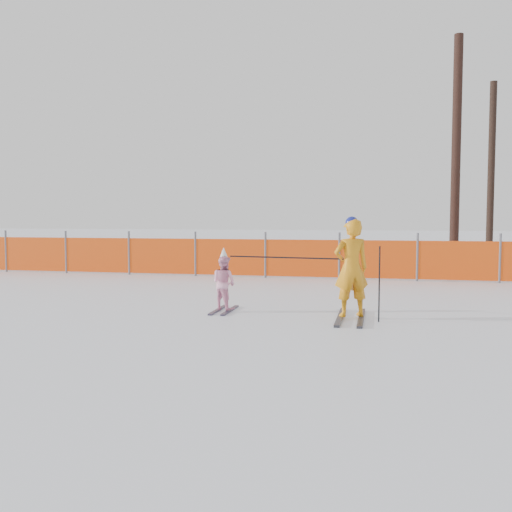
% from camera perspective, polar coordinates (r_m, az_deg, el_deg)
% --- Properties ---
extents(ground, '(120.00, 120.00, 0.00)m').
position_cam_1_polar(ground, '(9.36, -0.65, -6.33)').
color(ground, white).
rests_on(ground, ground).
extents(adult, '(0.68, 1.67, 1.68)m').
position_cam_1_polar(adult, '(9.42, 9.51, -1.23)').
color(adult, black).
rests_on(adult, ground).
extents(child, '(0.58, 1.03, 1.13)m').
position_cam_1_polar(child, '(10.09, -3.24, -2.62)').
color(child, black).
rests_on(child, ground).
extents(ski_poles, '(2.58, 0.50, 1.21)m').
position_cam_1_polar(ski_poles, '(9.47, 6.32, -1.12)').
color(ski_poles, black).
rests_on(ski_poles, ground).
extents(safety_fence, '(17.52, 0.06, 1.25)m').
position_cam_1_polar(safety_fence, '(15.85, -3.72, -0.07)').
color(safety_fence, '#595960').
rests_on(safety_fence, ground).
extents(tree_trunks, '(1.71, 2.79, 7.04)m').
position_cam_1_polar(tree_trunks, '(19.34, 20.69, 8.71)').
color(tree_trunks, black).
rests_on(tree_trunks, ground).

